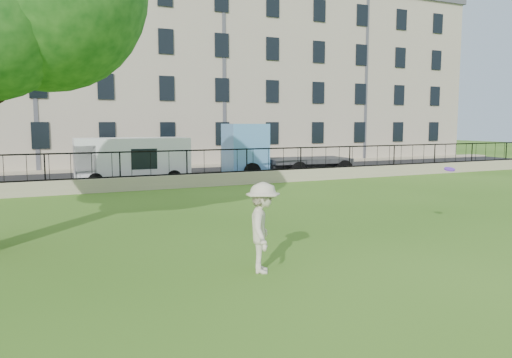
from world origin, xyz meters
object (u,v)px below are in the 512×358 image
blue_truck (287,150)px  frisbee (450,169)px  white_van (132,161)px  man (263,228)px

blue_truck → frisbee: bearing=-97.4°
frisbee → white_van: size_ratio=0.05×
man → blue_truck: (9.00, 15.61, 0.55)m
man → white_van: white_van is taller
man → white_van: bearing=24.5°
man → blue_truck: bearing=-3.7°
man → blue_truck: blue_truck is taller
frisbee → white_van: (-5.14, 14.92, -0.67)m
man → frisbee: size_ratio=6.69×
frisbee → white_van: bearing=109.0°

